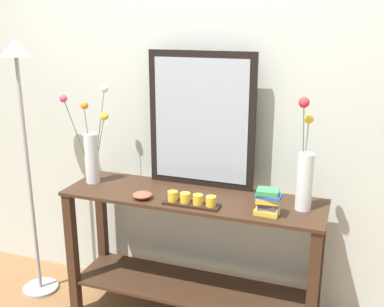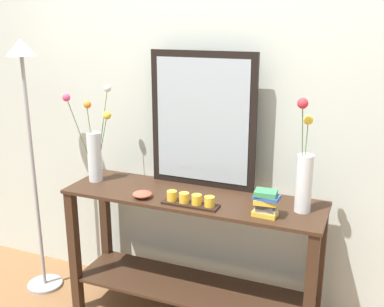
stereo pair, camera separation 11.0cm
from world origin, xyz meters
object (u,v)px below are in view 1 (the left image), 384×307
(book_stack, at_px, (268,202))
(tall_vase_left, at_px, (92,150))
(candle_tray, at_px, (192,201))
(console_table, at_px, (192,246))
(mirror_leaning, at_px, (201,121))
(decorative_bowl, at_px, (142,195))
(vase_right, at_px, (305,175))
(floor_lamp, at_px, (24,129))

(book_stack, bearing_deg, tall_vase_left, 173.23)
(candle_tray, bearing_deg, book_stack, 1.71)
(tall_vase_left, relative_size, book_stack, 4.17)
(book_stack, bearing_deg, console_table, 165.26)
(tall_vase_left, bearing_deg, mirror_leaning, 15.05)
(console_table, xyz_separation_m, decorative_bowl, (-0.25, -0.14, 0.34))
(console_table, relative_size, decorative_bowl, 13.58)
(vase_right, bearing_deg, book_stack, -140.22)
(mirror_leaning, xyz_separation_m, vase_right, (0.63, -0.17, -0.21))
(candle_tray, distance_m, decorative_bowl, 0.30)
(mirror_leaning, xyz_separation_m, decorative_bowl, (-0.24, -0.32, -0.38))
(mirror_leaning, xyz_separation_m, book_stack, (0.47, -0.31, -0.33))
(candle_tray, relative_size, book_stack, 2.22)
(tall_vase_left, xyz_separation_m, decorative_bowl, (0.41, -0.15, -0.19))
(mirror_leaning, height_order, floor_lamp, floor_lamp)
(console_table, relative_size, vase_right, 2.46)
(mirror_leaning, relative_size, tall_vase_left, 1.36)
(tall_vase_left, height_order, floor_lamp, floor_lamp)
(floor_lamp, bearing_deg, console_table, 2.13)
(mirror_leaning, distance_m, decorative_bowl, 0.56)
(candle_tray, distance_m, book_stack, 0.42)
(vase_right, height_order, decorative_bowl, vase_right)
(decorative_bowl, xyz_separation_m, book_stack, (0.71, 0.01, 0.05))
(decorative_bowl, bearing_deg, vase_right, 9.78)
(console_table, distance_m, mirror_leaning, 0.75)
(tall_vase_left, distance_m, book_stack, 1.13)
(decorative_bowl, xyz_separation_m, floor_lamp, (-0.86, 0.09, 0.29))
(mirror_leaning, relative_size, candle_tray, 2.55)
(tall_vase_left, xyz_separation_m, vase_right, (1.28, 0.00, -0.01))
(vase_right, height_order, candle_tray, vase_right)
(book_stack, bearing_deg, floor_lamp, 177.09)
(mirror_leaning, height_order, vase_right, mirror_leaning)
(candle_tray, height_order, floor_lamp, floor_lamp)
(decorative_bowl, distance_m, book_stack, 0.71)
(console_table, relative_size, candle_tray, 4.78)
(mirror_leaning, bearing_deg, console_table, -87.12)
(console_table, xyz_separation_m, book_stack, (0.46, -0.12, 0.39))
(console_table, distance_m, floor_lamp, 1.28)
(mirror_leaning, bearing_deg, book_stack, -33.24)
(candle_tray, xyz_separation_m, book_stack, (0.41, 0.01, 0.05))
(decorative_bowl, bearing_deg, floor_lamp, 173.73)
(mirror_leaning, xyz_separation_m, candle_tray, (0.05, -0.32, -0.38))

